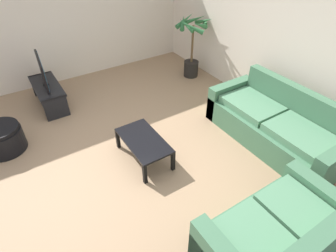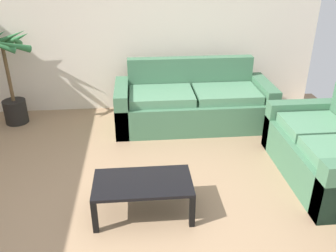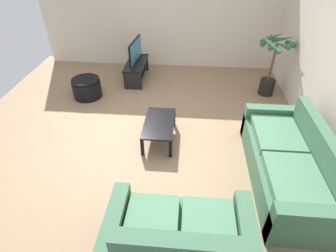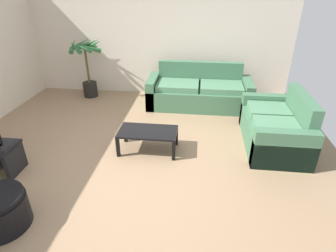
# 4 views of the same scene
# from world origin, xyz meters

# --- Properties ---
(ground_plane) EXTENTS (6.60, 6.60, 0.00)m
(ground_plane) POSITION_xyz_m (0.00, 0.00, 0.00)
(ground_plane) COLOR #937556
(wall_back) EXTENTS (6.00, 0.06, 2.70)m
(wall_back) POSITION_xyz_m (0.00, 3.00, 1.35)
(wall_back) COLOR beige
(wall_back) RESTS_ON ground
(couch_main) EXTENTS (2.20, 0.90, 0.90)m
(couch_main) POSITION_xyz_m (0.99, 2.28, 0.30)
(couch_main) COLOR #3F6B4C
(couch_main) RESTS_ON ground
(couch_loveseat) EXTENTS (0.90, 1.58, 0.90)m
(couch_loveseat) POSITION_xyz_m (2.28, 0.79, 0.30)
(couch_loveseat) COLOR #3F6B4C
(couch_loveseat) RESTS_ON ground
(coffee_table) EXTENTS (0.92, 0.51, 0.36)m
(coffee_table) POSITION_xyz_m (0.21, 0.34, 0.31)
(coffee_table) COLOR black
(coffee_table) RESTS_ON ground
(potted_palm) EXTENTS (0.78, 0.81, 1.34)m
(potted_palm) POSITION_xyz_m (-1.59, 2.56, 0.69)
(potted_palm) COLOR black
(potted_palm) RESTS_ON ground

